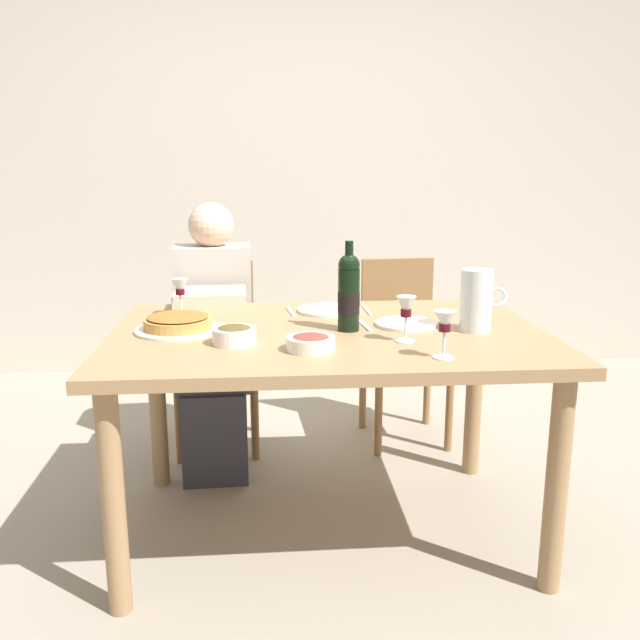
# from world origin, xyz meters

# --- Properties ---
(ground_plane) EXTENTS (8.00, 8.00, 0.00)m
(ground_plane) POSITION_xyz_m (0.00, 0.00, 0.00)
(ground_plane) COLOR gray
(back_wall) EXTENTS (8.00, 0.10, 2.80)m
(back_wall) POSITION_xyz_m (0.00, 2.10, 1.40)
(back_wall) COLOR beige
(back_wall) RESTS_ON ground
(dining_table) EXTENTS (1.50, 1.00, 0.76)m
(dining_table) POSITION_xyz_m (0.00, 0.00, 0.67)
(dining_table) COLOR #9E7A51
(dining_table) RESTS_ON ground
(wine_bottle) EXTENTS (0.08, 0.08, 0.31)m
(wine_bottle) POSITION_xyz_m (0.07, -0.00, 0.89)
(wine_bottle) COLOR black
(wine_bottle) RESTS_ON dining_table
(water_pitcher) EXTENTS (0.16, 0.11, 0.21)m
(water_pitcher) POSITION_xyz_m (0.51, -0.04, 0.85)
(water_pitcher) COLOR silver
(water_pitcher) RESTS_ON dining_table
(baked_tart) EXTENTS (0.30, 0.30, 0.06)m
(baked_tart) POSITION_xyz_m (-0.52, 0.04, 0.79)
(baked_tart) COLOR silver
(baked_tart) RESTS_ON dining_table
(salad_bowl) EXTENTS (0.15, 0.15, 0.05)m
(salad_bowl) POSITION_xyz_m (-0.08, -0.24, 0.79)
(salad_bowl) COLOR white
(salad_bowl) RESTS_ON dining_table
(olive_bowl) EXTENTS (0.14, 0.14, 0.06)m
(olive_bowl) POSITION_xyz_m (-0.32, -0.15, 0.79)
(olive_bowl) COLOR white
(olive_bowl) RESTS_ON dining_table
(wine_glass_left_diner) EXTENTS (0.06, 0.06, 0.15)m
(wine_glass_left_diner) POSITION_xyz_m (0.24, -0.17, 0.87)
(wine_glass_left_diner) COLOR silver
(wine_glass_left_diner) RESTS_ON dining_table
(wine_glass_right_diner) EXTENTS (0.07, 0.07, 0.14)m
(wine_glass_right_diner) POSITION_xyz_m (0.31, -0.36, 0.86)
(wine_glass_right_diner) COLOR silver
(wine_glass_right_diner) RESTS_ON dining_table
(wine_glass_centre) EXTENTS (0.06, 0.06, 0.14)m
(wine_glass_centre) POSITION_xyz_m (-0.54, 0.28, 0.86)
(wine_glass_centre) COLOR silver
(wine_glass_centre) RESTS_ON dining_table
(dinner_plate_left_setting) EXTENTS (0.22, 0.22, 0.01)m
(dinner_plate_left_setting) POSITION_xyz_m (0.29, 0.05, 0.77)
(dinner_plate_left_setting) COLOR white
(dinner_plate_left_setting) RESTS_ON dining_table
(dinner_plate_right_setting) EXTENTS (0.25, 0.25, 0.01)m
(dinner_plate_right_setting) POSITION_xyz_m (0.03, 0.31, 0.77)
(dinner_plate_right_setting) COLOR white
(dinner_plate_right_setting) RESTS_ON dining_table
(fork_left_setting) EXTENTS (0.03, 0.16, 0.00)m
(fork_left_setting) POSITION_xyz_m (0.14, 0.05, 0.76)
(fork_left_setting) COLOR silver
(fork_left_setting) RESTS_ON dining_table
(knife_left_setting) EXTENTS (0.04, 0.18, 0.00)m
(knife_left_setting) POSITION_xyz_m (0.44, 0.05, 0.76)
(knife_left_setting) COLOR silver
(knife_left_setting) RESTS_ON dining_table
(knife_right_setting) EXTENTS (0.01, 0.18, 0.00)m
(knife_right_setting) POSITION_xyz_m (0.18, 0.31, 0.76)
(knife_right_setting) COLOR silver
(knife_right_setting) RESTS_ON dining_table
(spoon_right_setting) EXTENTS (0.03, 0.16, 0.00)m
(spoon_right_setting) POSITION_xyz_m (-0.12, 0.31, 0.76)
(spoon_right_setting) COLOR silver
(spoon_right_setting) RESTS_ON dining_table
(chair_left) EXTENTS (0.41, 0.41, 0.87)m
(chair_left) POSITION_xyz_m (-0.45, 0.87, 0.50)
(chair_left) COLOR olive
(chair_left) RESTS_ON ground
(diner_left) EXTENTS (0.35, 0.51, 1.16)m
(diner_left) POSITION_xyz_m (-0.45, 0.64, 0.62)
(diner_left) COLOR #B7B2A8
(diner_left) RESTS_ON ground
(chair_right) EXTENTS (0.43, 0.43, 0.87)m
(chair_right) POSITION_xyz_m (0.44, 0.89, 0.50)
(chair_right) COLOR olive
(chair_right) RESTS_ON ground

